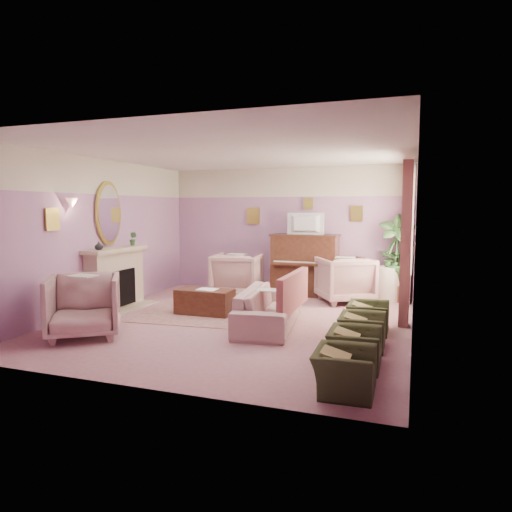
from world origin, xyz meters
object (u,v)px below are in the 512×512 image
(piano, at_px, (305,265))
(floral_armchair_left, at_px, (237,273))
(sofa, at_px, (269,301))
(olive_chair_b, at_px, (355,342))
(floral_armchair_right, at_px, (345,277))
(coffee_table, at_px, (205,302))
(olive_chair_c, at_px, (362,325))
(floral_armchair_front, at_px, (84,303))
(olive_chair_d, at_px, (368,312))
(olive_chair_a, at_px, (344,364))
(side_table, at_px, (389,284))
(television, at_px, (305,222))

(piano, xyz_separation_m, floral_armchair_left, (-1.35, -0.61, -0.14))
(sofa, bearing_deg, olive_chair_b, -43.64)
(piano, height_order, floral_armchair_right, piano)
(sofa, distance_m, floral_armchair_left, 2.62)
(coffee_table, relative_size, olive_chair_c, 1.43)
(piano, height_order, floral_armchair_front, piano)
(floral_armchair_left, xyz_separation_m, olive_chair_d, (2.96, -2.02, -0.21))
(olive_chair_a, bearing_deg, sofa, 123.91)
(piano, height_order, olive_chair_a, piano)
(floral_armchair_left, bearing_deg, side_table, 9.97)
(olive_chair_a, bearing_deg, olive_chair_c, 90.00)
(coffee_table, height_order, olive_chair_c, olive_chair_c)
(olive_chair_d, bearing_deg, floral_armchair_front, -157.30)
(olive_chair_a, bearing_deg, floral_armchair_left, 123.44)
(floral_armchair_left, bearing_deg, floral_armchair_front, -104.88)
(sofa, relative_size, side_table, 2.96)
(side_table, bearing_deg, floral_armchair_front, -134.19)
(olive_chair_c, distance_m, olive_chair_d, 0.82)
(floral_armchair_front, relative_size, olive_chair_a, 1.46)
(olive_chair_a, bearing_deg, floral_armchair_front, 168.33)
(sofa, height_order, olive_chair_c, sofa)
(coffee_table, height_order, sofa, sofa)
(sofa, bearing_deg, floral_armchair_front, -148.51)
(olive_chair_a, bearing_deg, side_table, 88.12)
(floral_armchair_left, relative_size, olive_chair_b, 1.46)
(olive_chair_b, xyz_separation_m, side_table, (0.17, 4.21, 0.05))
(floral_armchair_left, xyz_separation_m, side_table, (3.13, 0.55, -0.16))
(floral_armchair_right, xyz_separation_m, olive_chair_a, (0.66, -4.59, -0.21))
(television, relative_size, olive_chair_d, 1.14)
(coffee_table, xyz_separation_m, olive_chair_a, (2.88, -2.70, 0.08))
(coffee_table, height_order, side_table, side_table)
(television, bearing_deg, sofa, -88.50)
(olive_chair_a, xyz_separation_m, olive_chair_d, (0.00, 2.46, 0.00))
(television, xyz_separation_m, olive_chair_d, (1.61, -2.58, -1.30))
(sofa, distance_m, side_table, 3.23)
(television, relative_size, olive_chair_b, 1.14)
(floral_armchair_front, bearing_deg, floral_armchair_right, 49.09)
(piano, height_order, sofa, piano)
(floral_armchair_left, xyz_separation_m, olive_chair_c, (2.96, -2.84, -0.21))
(floral_armchair_front, distance_m, side_table, 5.89)
(sofa, bearing_deg, olive_chair_a, -56.09)
(television, xyz_separation_m, side_table, (1.77, -0.01, -1.25))
(olive_chair_a, relative_size, olive_chair_c, 1.00)
(sofa, relative_size, olive_chair_a, 2.96)
(coffee_table, relative_size, sofa, 0.48)
(television, distance_m, floral_armchair_front, 4.95)
(television, bearing_deg, olive_chair_c, -64.69)
(floral_armchair_left, bearing_deg, olive_chair_d, -34.35)
(television, bearing_deg, floral_armchair_front, -118.85)
(floral_armchair_front, bearing_deg, olive_chair_b, 0.10)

